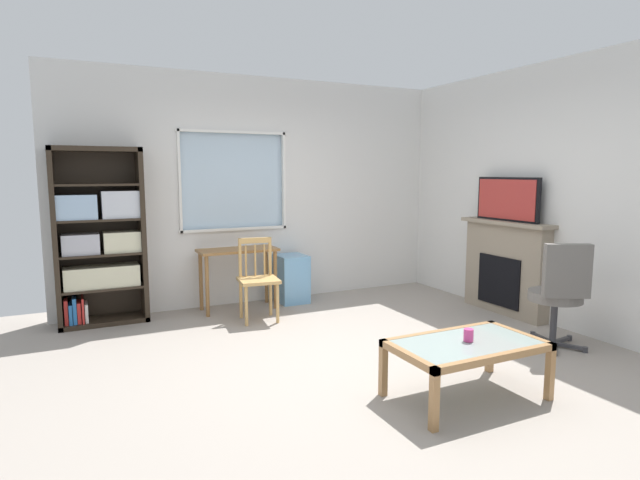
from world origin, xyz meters
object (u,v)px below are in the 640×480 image
object	(u,v)px
wooden_chair	(258,278)
sippy_cup	(469,335)
plastic_drawer_unit	(292,278)
coffee_table	(467,349)
bookshelf	(100,240)
desk_under_window	(238,260)
office_chair	(559,290)
tv	(507,199)
fireplace	(505,267)

from	to	relation	value
wooden_chair	sippy_cup	size ratio (longest dim) A/B	10.00
wooden_chair	plastic_drawer_unit	world-z (taller)	wooden_chair
plastic_drawer_unit	coffee_table	world-z (taller)	plastic_drawer_unit
bookshelf	desk_under_window	world-z (taller)	bookshelf
coffee_table	sippy_cup	world-z (taller)	sippy_cup
bookshelf	coffee_table	world-z (taller)	bookshelf
desk_under_window	sippy_cup	bearing A→B (deg)	-75.83
coffee_table	bookshelf	bearing A→B (deg)	125.26
office_chair	wooden_chair	bearing A→B (deg)	135.54
desk_under_window	tv	xyz separation A→B (m)	(2.70, -1.50, 0.72)
wooden_chair	coffee_table	distance (m)	2.64
coffee_table	desk_under_window	bearing A→B (deg)	103.93
desk_under_window	fireplace	world-z (taller)	fireplace
desk_under_window	office_chair	bearing A→B (deg)	-49.79
bookshelf	plastic_drawer_unit	size ratio (longest dim) A/B	3.16
office_chair	fireplace	bearing A→B (deg)	66.33
wooden_chair	office_chair	size ratio (longest dim) A/B	0.90
wooden_chair	coffee_table	world-z (taller)	wooden_chair
plastic_drawer_unit	coffee_table	distance (m)	3.11
wooden_chair	office_chair	xyz separation A→B (m)	(2.16, -2.12, 0.09)
desk_under_window	wooden_chair	size ratio (longest dim) A/B	1.02
plastic_drawer_unit	office_chair	bearing A→B (deg)	-60.45
wooden_chair	desk_under_window	bearing A→B (deg)	97.39
bookshelf	plastic_drawer_unit	world-z (taller)	bookshelf
coffee_table	sippy_cup	bearing A→B (deg)	2.16
office_chair	coffee_table	size ratio (longest dim) A/B	0.92
coffee_table	tv	bearing A→B (deg)	38.71
desk_under_window	office_chair	distance (m)	3.44
coffee_table	fireplace	bearing A→B (deg)	38.45
wooden_chair	tv	xyz separation A→B (m)	(2.63, -0.98, 0.85)
bookshelf	sippy_cup	size ratio (longest dim) A/B	20.92
bookshelf	plastic_drawer_unit	bearing A→B (deg)	-1.56
bookshelf	fireplace	xyz separation A→B (m)	(4.20, -1.61, -0.37)
tv	sippy_cup	size ratio (longest dim) A/B	9.75
plastic_drawer_unit	sippy_cup	world-z (taller)	plastic_drawer_unit
fireplace	coffee_table	world-z (taller)	fireplace
plastic_drawer_unit	sippy_cup	distance (m)	3.11
desk_under_window	tv	size ratio (longest dim) A/B	1.05
tv	wooden_chair	bearing A→B (deg)	159.51
wooden_chair	office_chair	world-z (taller)	office_chair
plastic_drawer_unit	sippy_cup	size ratio (longest dim) A/B	6.61
fireplace	tv	bearing A→B (deg)	180.00
plastic_drawer_unit	coffee_table	bearing A→B (deg)	-89.00
wooden_chair	fireplace	bearing A→B (deg)	-20.36
wooden_chair	coffee_table	bearing A→B (deg)	-74.79
plastic_drawer_unit	bookshelf	bearing A→B (deg)	178.44
office_chair	sippy_cup	world-z (taller)	office_chair
desk_under_window	wooden_chair	world-z (taller)	wooden_chair
bookshelf	wooden_chair	world-z (taller)	bookshelf
sippy_cup	wooden_chair	bearing A→B (deg)	105.50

